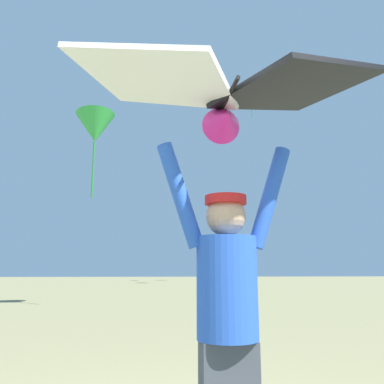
{
  "coord_description": "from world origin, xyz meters",
  "views": [
    {
      "loc": [
        -0.06,
        -2.31,
        1.2
      ],
      "look_at": [
        0.32,
        2.27,
        2.1
      ],
      "focal_mm": 36.64,
      "sensor_mm": 36.0,
      "label": 1
    }
  ],
  "objects_px": {
    "distant_kite_green_high_left": "(95,128)",
    "kite_flyer_person": "(228,317)",
    "held_stunt_kite": "(227,93)",
    "distant_kite_green_mid_left": "(251,91)",
    "distant_kite_magenta_low_right": "(277,78)",
    "distant_kite_yellow_overhead_distant": "(228,107)"
  },
  "relations": [
    {
      "from": "distant_kite_green_high_left",
      "to": "kite_flyer_person",
      "type": "bearing_deg",
      "value": -76.06
    },
    {
      "from": "held_stunt_kite",
      "to": "distant_kite_green_mid_left",
      "type": "xyz_separation_m",
      "value": [
        6.5,
        25.55,
        12.5
      ]
    },
    {
      "from": "distant_kite_magenta_low_right",
      "to": "distant_kite_green_mid_left",
      "type": "height_order",
      "value": "distant_kite_magenta_low_right"
    },
    {
      "from": "distant_kite_magenta_low_right",
      "to": "distant_kite_yellow_overhead_distant",
      "type": "xyz_separation_m",
      "value": [
        -4.51,
        0.94,
        -2.67
      ]
    },
    {
      "from": "held_stunt_kite",
      "to": "distant_kite_magenta_low_right",
      "type": "bearing_deg",
      "value": 71.56
    },
    {
      "from": "distant_kite_magenta_low_right",
      "to": "distant_kite_yellow_overhead_distant",
      "type": "height_order",
      "value": "distant_kite_magenta_low_right"
    },
    {
      "from": "distant_kite_green_high_left",
      "to": "held_stunt_kite",
      "type": "bearing_deg",
      "value": -76.14
    },
    {
      "from": "distant_kite_yellow_overhead_distant",
      "to": "distant_kite_green_mid_left",
      "type": "relative_size",
      "value": 0.38
    },
    {
      "from": "held_stunt_kite",
      "to": "distant_kite_green_mid_left",
      "type": "bearing_deg",
      "value": 75.73
    },
    {
      "from": "distant_kite_yellow_overhead_distant",
      "to": "distant_kite_green_mid_left",
      "type": "distance_m",
      "value": 6.78
    },
    {
      "from": "kite_flyer_person",
      "to": "distant_kite_magenta_low_right",
      "type": "height_order",
      "value": "distant_kite_magenta_low_right"
    },
    {
      "from": "distant_kite_yellow_overhead_distant",
      "to": "distant_kite_green_mid_left",
      "type": "bearing_deg",
      "value": -84.69
    },
    {
      "from": "held_stunt_kite",
      "to": "distant_kite_green_high_left",
      "type": "bearing_deg",
      "value": 103.86
    },
    {
      "from": "kite_flyer_person",
      "to": "distant_kite_magenta_low_right",
      "type": "bearing_deg",
      "value": 71.51
    },
    {
      "from": "kite_flyer_person",
      "to": "distant_kite_yellow_overhead_distant",
      "type": "height_order",
      "value": "distant_kite_yellow_overhead_distant"
    },
    {
      "from": "distant_kite_yellow_overhead_distant",
      "to": "kite_flyer_person",
      "type": "bearing_deg",
      "value": -100.41
    },
    {
      "from": "kite_flyer_person",
      "to": "distant_kite_magenta_low_right",
      "type": "xyz_separation_m",
      "value": [
        10.41,
        31.12,
        17.96
      ]
    },
    {
      "from": "distant_kite_magenta_low_right",
      "to": "distant_kite_green_mid_left",
      "type": "relative_size",
      "value": 0.94
    },
    {
      "from": "kite_flyer_person",
      "to": "distant_kite_magenta_low_right",
      "type": "distance_m",
      "value": 37.4
    },
    {
      "from": "distant_kite_green_mid_left",
      "to": "distant_kite_green_high_left",
      "type": "bearing_deg",
      "value": -121.11
    },
    {
      "from": "distant_kite_green_mid_left",
      "to": "held_stunt_kite",
      "type": "bearing_deg",
      "value": -104.27
    },
    {
      "from": "kite_flyer_person",
      "to": "distant_kite_green_high_left",
      "type": "height_order",
      "value": "distant_kite_green_high_left"
    }
  ]
}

